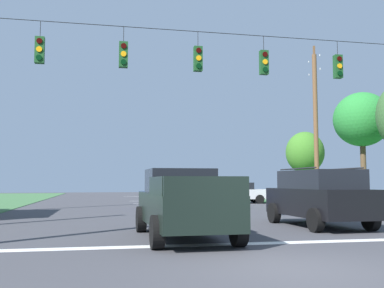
# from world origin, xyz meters

# --- Properties ---
(ground_plane) EXTENTS (120.00, 120.00, 0.00)m
(ground_plane) POSITION_xyz_m (0.00, 0.00, 0.00)
(ground_plane) COLOR #3D3D42
(stop_bar_stripe) EXTENTS (15.93, 0.45, 0.01)m
(stop_bar_stripe) POSITION_xyz_m (0.00, 3.24, 0.00)
(stop_bar_stripe) COLOR white
(stop_bar_stripe) RESTS_ON ground
(lane_dash_0) EXTENTS (2.50, 0.15, 0.01)m
(lane_dash_0) POSITION_xyz_m (0.00, 9.24, 0.00)
(lane_dash_0) COLOR white
(lane_dash_0) RESTS_ON ground
(lane_dash_1) EXTENTS (2.50, 0.15, 0.01)m
(lane_dash_1) POSITION_xyz_m (0.00, 15.98, 0.00)
(lane_dash_1) COLOR white
(lane_dash_1) RESTS_ON ground
(lane_dash_2) EXTENTS (2.50, 0.15, 0.01)m
(lane_dash_2) POSITION_xyz_m (0.00, 24.36, 0.00)
(lane_dash_2) COLOR white
(lane_dash_2) RESTS_ON ground
(lane_dash_3) EXTENTS (2.50, 0.15, 0.01)m
(lane_dash_3) POSITION_xyz_m (0.00, 28.83, 0.00)
(lane_dash_3) COLOR white
(lane_dash_3) RESTS_ON ground
(lane_dash_4) EXTENTS (2.50, 0.15, 0.01)m
(lane_dash_4) POSITION_xyz_m (0.00, 39.98, 0.00)
(lane_dash_4) COLOR white
(lane_dash_4) RESTS_ON ground
(overhead_signal_span) EXTENTS (18.54, 0.31, 7.93)m
(overhead_signal_span) POSITION_xyz_m (-0.00, 8.38, 4.47)
(overhead_signal_span) COLOR brown
(overhead_signal_span) RESTS_ON ground
(pickup_truck) EXTENTS (2.36, 5.44, 1.95)m
(pickup_truck) POSITION_xyz_m (-1.14, 4.69, 0.97)
(pickup_truck) COLOR black
(pickup_truck) RESTS_ON ground
(suv_black) EXTENTS (2.30, 4.84, 2.05)m
(suv_black) POSITION_xyz_m (4.11, 6.86, 1.06)
(suv_black) COLOR black
(suv_black) RESTS_ON ground
(distant_car_oncoming) EXTENTS (4.44, 2.30, 1.52)m
(distant_car_oncoming) POSITION_xyz_m (0.95, 18.38, 0.79)
(distant_car_oncoming) COLOR navy
(distant_car_oncoming) RESTS_ON ground
(distant_car_far_parked) EXTENTS (4.45, 2.34, 1.52)m
(distant_car_far_parked) POSITION_xyz_m (6.38, 23.81, 0.79)
(distant_car_far_parked) COLOR silver
(distant_car_far_parked) RESTS_ON ground
(utility_pole_mid_right) EXTENTS (0.30, 1.66, 10.61)m
(utility_pole_mid_right) POSITION_xyz_m (10.25, 18.92, 5.27)
(utility_pole_mid_right) COLOR brown
(utility_pole_mid_right) RESTS_ON ground
(tree_roadside_right) EXTENTS (3.24, 3.24, 5.83)m
(tree_roadside_right) POSITION_xyz_m (13.40, 27.13, 4.05)
(tree_roadside_right) COLOR brown
(tree_roadside_right) RESTS_ON ground
(tree_roadside_left) EXTENTS (3.74, 3.74, 7.57)m
(tree_roadside_left) POSITION_xyz_m (13.58, 18.86, 5.71)
(tree_roadside_left) COLOR brown
(tree_roadside_left) RESTS_ON ground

